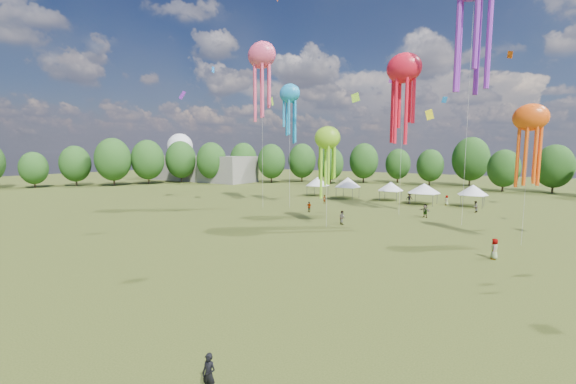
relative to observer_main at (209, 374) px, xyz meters
The scene contains 10 objects.
ground 6.78m from the observer_main, behind, with size 300.00×300.00×0.00m, color #384416.
observer_main is the anchor object (origin of this frame).
spectator_near 34.05m from the observer_main, 105.81° to the left, with size 0.88×0.69×1.82m, color gray.
spectators_far 47.07m from the observer_main, 93.32° to the left, with size 28.51×33.08×1.92m.
festival_tents 59.11m from the observer_main, 101.46° to the left, with size 34.36×6.77×4.32m.
show_kites 45.36m from the observer_main, 100.03° to the left, with size 40.37×16.46×32.58m.
small_kites 52.50m from the observer_main, 97.80° to the left, with size 70.84×55.40×44.33m.
treeline 64.60m from the observer_main, 99.42° to the left, with size 201.57×95.24×13.43m.
hangar 107.34m from the observer_main, 137.15° to the left, with size 40.00×12.00×8.00m, color gray.
radome 123.62m from the observer_main, 140.17° to the left, with size 9.00×9.00×16.00m.
Camera 1 is at (16.27, -10.11, 9.39)m, focal length 22.21 mm.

